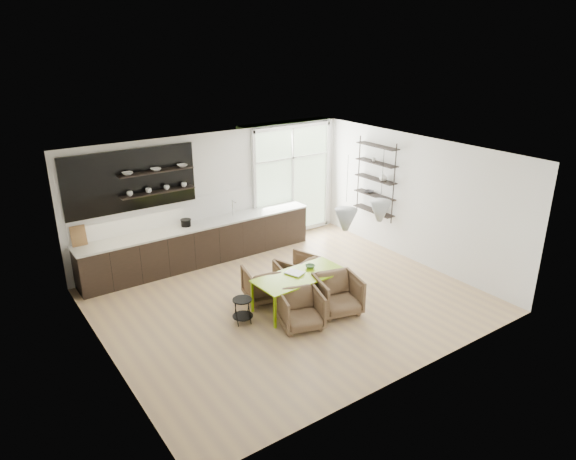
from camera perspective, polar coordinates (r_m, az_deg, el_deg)
The scene contains 11 objects.
room at distance 10.81m, azimuth -0.65°, elevation 2.15°, with size 7.02×6.01×2.91m.
kitchen_run at distance 11.83m, azimuth -10.11°, elevation -0.95°, with size 5.54×0.69×2.75m.
right_shelving at distance 12.51m, azimuth 9.77°, elevation 5.36°, with size 0.26×1.22×1.90m.
dining_table at distance 9.80m, azimuth 1.37°, elevation -5.27°, with size 1.84×0.89×0.66m.
armchair_back_left at distance 10.19m, azimuth -2.73°, elevation -5.94°, with size 0.72×0.75×0.68m, color brown.
armchair_back_right at distance 10.69m, azimuth 1.00°, elevation -4.59°, with size 0.71×0.73×0.67m, color brown.
armchair_front_left at distance 9.27m, azimuth 1.45°, elevation -8.82°, with size 0.72×0.74×0.68m, color brown.
armchair_front_right at distance 9.76m, azimuth 5.57°, elevation -7.13°, with size 0.78×0.80×0.73m, color brown.
wire_stool at distance 9.43m, azimuth -5.09°, elevation -8.57°, with size 0.38×0.38×0.48m.
table_book at distance 9.73m, azimuth 0.32°, elevation -5.06°, with size 0.25×0.33×0.03m, color white.
table_bowl at distance 10.07m, azimuth 2.47°, elevation -4.06°, with size 0.19×0.19×0.06m, color #5E8B59.
Camera 1 is at (-5.17, -7.38, 4.92)m, focal length 32.00 mm.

